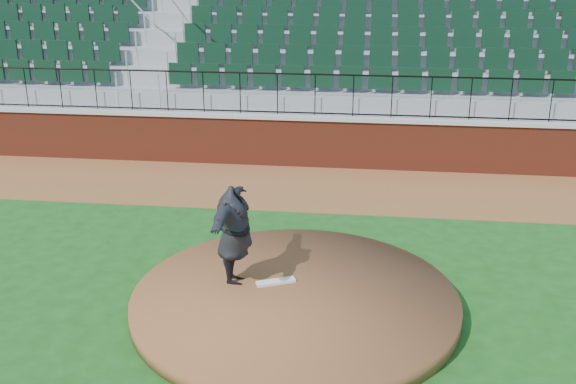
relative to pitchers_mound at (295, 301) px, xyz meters
name	(u,v)px	position (x,y,z in m)	size (l,w,h in m)	color
ground	(277,303)	(-0.30, 0.13, -0.12)	(90.00, 90.00, 0.00)	#154C16
warning_track	(308,187)	(-0.30, 5.53, -0.12)	(34.00, 3.20, 0.01)	brown
field_wall	(314,143)	(-0.30, 7.13, 0.47)	(34.00, 0.35, 1.20)	maroon
wall_cap	(315,117)	(-0.30, 7.13, 1.12)	(34.00, 0.45, 0.10)	#B7B7B7
wall_railing	(315,95)	(-0.30, 7.13, 1.67)	(34.00, 0.05, 1.00)	black
seating_stands	(323,56)	(-0.30, 9.86, 2.18)	(34.00, 5.10, 4.60)	gray
concourse_wall	(330,28)	(-0.30, 12.66, 2.62)	(34.00, 0.50, 5.50)	maroon
pitchers_mound	(295,301)	(0.00, 0.00, 0.00)	(5.00, 5.00, 0.25)	brown
pitching_rubber	(276,282)	(-0.34, 0.32, 0.15)	(0.62, 0.16, 0.04)	white
pitcher	(234,235)	(-0.98, 0.29, 0.93)	(1.98, 0.54, 1.61)	black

